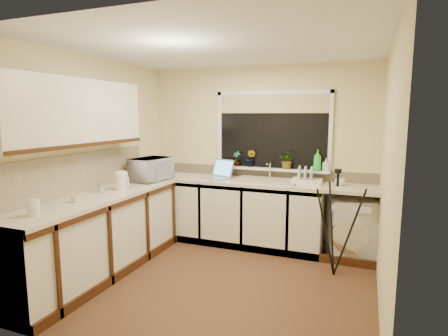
# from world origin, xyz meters

# --- Properties ---
(floor) EXTENTS (3.20, 3.20, 0.00)m
(floor) POSITION_xyz_m (0.00, 0.00, 0.00)
(floor) COLOR #523721
(floor) RESTS_ON ground
(ceiling) EXTENTS (3.20, 3.20, 0.00)m
(ceiling) POSITION_xyz_m (0.00, 0.00, 2.45)
(ceiling) COLOR white
(ceiling) RESTS_ON ground
(wall_back) EXTENTS (3.20, 0.00, 3.20)m
(wall_back) POSITION_xyz_m (0.00, 1.50, 1.23)
(wall_back) COLOR beige
(wall_back) RESTS_ON ground
(wall_front) EXTENTS (3.20, 0.00, 3.20)m
(wall_front) POSITION_xyz_m (0.00, -1.50, 1.23)
(wall_front) COLOR beige
(wall_front) RESTS_ON ground
(wall_left) EXTENTS (0.00, 3.00, 3.00)m
(wall_left) POSITION_xyz_m (-1.60, 0.00, 1.23)
(wall_left) COLOR beige
(wall_left) RESTS_ON ground
(wall_right) EXTENTS (0.00, 3.00, 3.00)m
(wall_right) POSITION_xyz_m (1.60, 0.00, 1.23)
(wall_right) COLOR beige
(wall_right) RESTS_ON ground
(base_cabinet_back) EXTENTS (2.55, 0.60, 0.86)m
(base_cabinet_back) POSITION_xyz_m (-0.33, 1.20, 0.43)
(base_cabinet_back) COLOR silver
(base_cabinet_back) RESTS_ON floor
(base_cabinet_left) EXTENTS (0.54, 2.40, 0.86)m
(base_cabinet_left) POSITION_xyz_m (-1.30, -0.30, 0.43)
(base_cabinet_left) COLOR silver
(base_cabinet_left) RESTS_ON floor
(worktop_back) EXTENTS (3.20, 0.60, 0.04)m
(worktop_back) POSITION_xyz_m (0.00, 1.20, 0.88)
(worktop_back) COLOR beige
(worktop_back) RESTS_ON base_cabinet_back
(worktop_left) EXTENTS (0.60, 2.40, 0.04)m
(worktop_left) POSITION_xyz_m (-1.30, -0.30, 0.88)
(worktop_left) COLOR beige
(worktop_left) RESTS_ON base_cabinet_left
(upper_cabinet) EXTENTS (0.28, 1.90, 0.70)m
(upper_cabinet) POSITION_xyz_m (-1.44, -0.45, 1.80)
(upper_cabinet) COLOR silver
(upper_cabinet) RESTS_ON wall_left
(splashback_left) EXTENTS (0.02, 2.40, 0.45)m
(splashback_left) POSITION_xyz_m (-1.59, -0.30, 1.12)
(splashback_left) COLOR beige
(splashback_left) RESTS_ON wall_left
(splashback_back) EXTENTS (3.20, 0.02, 0.14)m
(splashback_back) POSITION_xyz_m (0.00, 1.49, 0.97)
(splashback_back) COLOR beige
(splashback_back) RESTS_ON wall_back
(window_glass) EXTENTS (1.50, 0.02, 1.00)m
(window_glass) POSITION_xyz_m (0.20, 1.49, 1.55)
(window_glass) COLOR black
(window_glass) RESTS_ON wall_back
(window_blind) EXTENTS (1.50, 0.02, 0.25)m
(window_blind) POSITION_xyz_m (0.20, 1.46, 1.92)
(window_blind) COLOR tan
(window_blind) RESTS_ON wall_back
(windowsill) EXTENTS (1.60, 0.14, 0.03)m
(windowsill) POSITION_xyz_m (0.20, 1.43, 1.04)
(windowsill) COLOR white
(windowsill) RESTS_ON wall_back
(sink) EXTENTS (0.82, 0.46, 0.03)m
(sink) POSITION_xyz_m (0.20, 1.20, 0.91)
(sink) COLOR tan
(sink) RESTS_ON worktop_back
(faucet) EXTENTS (0.03, 0.03, 0.24)m
(faucet) POSITION_xyz_m (0.20, 1.38, 1.02)
(faucet) COLOR silver
(faucet) RESTS_ON worktop_back
(washing_machine) EXTENTS (0.67, 0.66, 0.75)m
(washing_machine) POSITION_xyz_m (1.29, 1.24, 0.38)
(washing_machine) COLOR silver
(washing_machine) RESTS_ON floor
(laptop) EXTENTS (0.45, 0.44, 0.26)m
(laptop) POSITION_xyz_m (-0.49, 1.20, 0.97)
(laptop) COLOR #9F9FA7
(laptop) RESTS_ON worktop_back
(kettle) EXTENTS (0.15, 0.15, 0.20)m
(kettle) POSITION_xyz_m (-1.26, 0.05, 1.00)
(kettle) COLOR white
(kettle) RESTS_ON worktop_left
(dish_rack) EXTENTS (0.39, 0.30, 0.06)m
(dish_rack) POSITION_xyz_m (0.72, 1.24, 0.93)
(dish_rack) COLOR white
(dish_rack) RESTS_ON worktop_back
(tripod) EXTENTS (0.68, 0.68, 1.20)m
(tripod) POSITION_xyz_m (1.15, 0.60, 0.60)
(tripod) COLOR black
(tripod) RESTS_ON floor
(glass_jug) EXTENTS (0.10, 0.10, 0.15)m
(glass_jug) POSITION_xyz_m (-1.28, -1.17, 0.97)
(glass_jug) COLOR white
(glass_jug) RESTS_ON worktop_left
(steel_jar) EXTENTS (0.09, 0.09, 0.12)m
(steel_jar) POSITION_xyz_m (-1.40, -0.14, 0.96)
(steel_jar) COLOR silver
(steel_jar) RESTS_ON worktop_left
(microwave) EXTENTS (0.44, 0.60, 0.30)m
(microwave) POSITION_xyz_m (-1.27, 0.71, 1.05)
(microwave) COLOR white
(microwave) RESTS_ON worktop_left
(plant_a) EXTENTS (0.13, 0.10, 0.21)m
(plant_a) POSITION_xyz_m (-0.29, 1.41, 1.16)
(plant_a) COLOR #999999
(plant_a) RESTS_ON windowsill
(plant_b) EXTENTS (0.15, 0.13, 0.24)m
(plant_b) POSITION_xyz_m (-0.09, 1.43, 1.17)
(plant_b) COLOR #999999
(plant_b) RESTS_ON windowsill
(plant_d) EXTENTS (0.24, 0.21, 0.24)m
(plant_d) POSITION_xyz_m (0.43, 1.41, 1.17)
(plant_d) COLOR #999999
(plant_d) RESTS_ON windowsill
(soap_bottle_green) EXTENTS (0.14, 0.14, 0.28)m
(soap_bottle_green) POSITION_xyz_m (0.83, 1.41, 1.19)
(soap_bottle_green) COLOR green
(soap_bottle_green) RESTS_ON windowsill
(soap_bottle_clear) EXTENTS (0.08, 0.08, 0.17)m
(soap_bottle_clear) POSITION_xyz_m (0.94, 1.42, 1.13)
(soap_bottle_clear) COLOR #999999
(soap_bottle_clear) RESTS_ON windowsill
(cup_back) EXTENTS (0.14, 0.14, 0.09)m
(cup_back) POSITION_xyz_m (1.13, 1.23, 0.95)
(cup_back) COLOR white
(cup_back) RESTS_ON worktop_back
(cup_left) EXTENTS (0.09, 0.09, 0.08)m
(cup_left) POSITION_xyz_m (-1.31, -0.65, 0.94)
(cup_left) COLOR beige
(cup_left) RESTS_ON worktop_left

